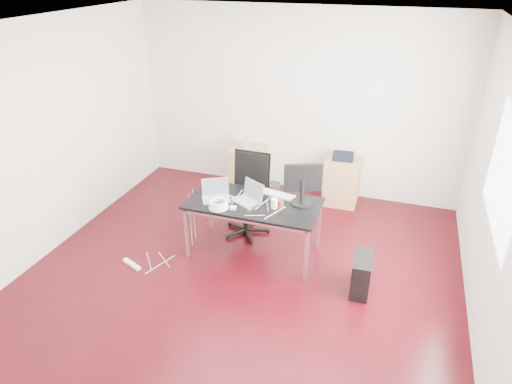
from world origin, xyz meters
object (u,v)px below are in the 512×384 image
(desk, at_px, (254,206))
(filing_cabinet_right, at_px, (342,181))
(office_chair, at_px, (248,190))
(pc_tower, at_px, (361,274))
(filing_cabinet_left, at_px, (248,168))

(desk, relative_size, filing_cabinet_right, 2.29)
(office_chair, height_order, filing_cabinet_right, office_chair)
(office_chair, distance_m, pc_tower, 1.87)
(desk, xyz_separation_m, filing_cabinet_right, (0.82, 1.72, -0.33))
(filing_cabinet_left, height_order, filing_cabinet_right, same)
(pc_tower, bearing_deg, desk, 164.94)
(desk, bearing_deg, office_chair, 116.61)
(filing_cabinet_right, bearing_deg, pc_tower, -74.83)
(filing_cabinet_right, distance_m, pc_tower, 2.12)
(filing_cabinet_left, distance_m, filing_cabinet_right, 1.52)
(desk, distance_m, pc_tower, 1.49)
(filing_cabinet_left, height_order, pc_tower, filing_cabinet_left)
(filing_cabinet_left, relative_size, pc_tower, 1.56)
(filing_cabinet_right, bearing_deg, office_chair, -131.36)
(filing_cabinet_left, bearing_deg, filing_cabinet_right, 0.00)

